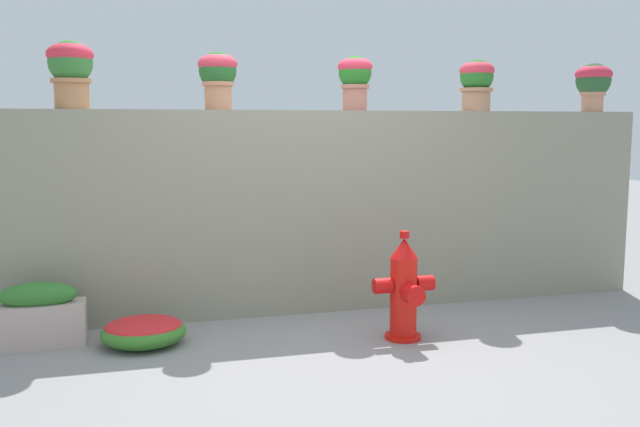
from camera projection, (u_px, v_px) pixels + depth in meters
The scene contains 10 objects.
ground_plane at pixel (335, 356), 4.56m from camera, with size 24.00×24.00×0.00m, color gray.
stone_wall at pixel (293, 212), 5.60m from camera, with size 6.21×0.29×1.63m, color gray.
potted_plant_1 at pixel (71, 67), 5.02m from camera, with size 0.33×0.33×0.50m.
potted_plant_2 at pixel (218, 74), 5.31m from camera, with size 0.30×0.30×0.44m.
potted_plant_3 at pixel (355, 77), 5.63m from camera, with size 0.28×0.28×0.44m.
potted_plant_4 at pixel (477, 81), 5.85m from camera, with size 0.29×0.29×0.44m.
potted_plant_5 at pixel (593, 81), 6.16m from camera, with size 0.32×0.32×0.43m.
fire_hydrant at pixel (404, 291), 4.89m from camera, with size 0.44×0.36×0.78m.
flower_bush_left at pixel (144, 331), 4.78m from camera, with size 0.58×0.52×0.20m.
planter_box at pixel (39, 316), 4.74m from camera, with size 0.62×0.24×0.45m.
Camera 1 is at (-1.26, -4.22, 1.53)m, focal length 38.73 mm.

